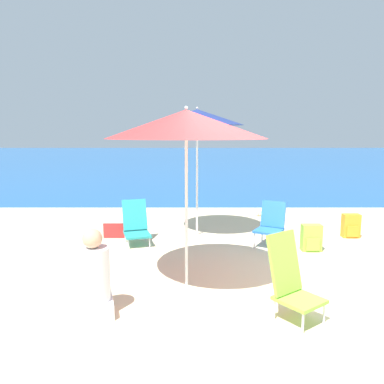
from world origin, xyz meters
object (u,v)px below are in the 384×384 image
object	(u,v)px
beach_chair_blue	(270,223)
seagull	(259,211)
beach_chair_lime	(290,278)
cooler_box	(115,227)
beach_umbrella_navy	(196,117)
beach_umbrella_red	(185,124)
person_seated_near	(93,280)
backpack_lime	(310,238)
backpack_orange	(350,226)
beach_chair_teal	(135,224)

from	to	relation	value
beach_chair_blue	seagull	distance (m)	2.25
beach_chair_lime	cooler_box	distance (m)	3.93
beach_umbrella_navy	beach_chair_lime	size ratio (longest dim) A/B	2.69
beach_umbrella_red	seagull	distance (m)	4.62
cooler_box	seagull	xyz separation A→B (m)	(2.98, 1.66, -0.04)
beach_chair_lime	person_seated_near	distance (m)	2.04
beach_umbrella_navy	beach_chair_lime	xyz separation A→B (m)	(0.92, -3.18, -1.75)
beach_umbrella_red	beach_chair_lime	xyz separation A→B (m)	(1.08, -0.83, -1.57)
backpack_lime	seagull	xyz separation A→B (m)	(-0.37, 2.53, -0.07)
beach_umbrella_red	beach_chair_lime	world-z (taller)	beach_umbrella_red
beach_umbrella_navy	backpack_lime	bearing A→B (deg)	-27.62
beach_umbrella_navy	backpack_lime	xyz separation A→B (m)	(1.84, -0.96, -1.96)
beach_umbrella_red	person_seated_near	distance (m)	2.03
beach_umbrella_red	beach_chair_blue	bearing A→B (deg)	50.19
backpack_orange	beach_chair_lime	bearing A→B (deg)	-122.26
beach_chair_teal	backpack_orange	bearing A→B (deg)	-11.40
beach_chair_teal	seagull	world-z (taller)	beach_chair_teal
cooler_box	beach_umbrella_red	bearing A→B (deg)	-58.97
backpack_orange	beach_chair_blue	bearing A→B (deg)	-162.77
backpack_lime	backpack_orange	bearing A→B (deg)	39.19
beach_umbrella_red	backpack_lime	xyz separation A→B (m)	(2.00, 1.38, -1.78)
beach_chair_lime	backpack_orange	bearing A→B (deg)	20.99
beach_chair_teal	backpack_lime	world-z (taller)	beach_chair_teal
beach_umbrella_red	beach_chair_blue	world-z (taller)	beach_umbrella_red
beach_chair_blue	beach_chair_lime	size ratio (longest dim) A/B	0.85
beach_umbrella_navy	person_seated_near	xyz separation A→B (m)	(-1.11, -3.12, -1.79)
person_seated_near	seagull	world-z (taller)	person_seated_near
beach_chair_lime	backpack_orange	xyz separation A→B (m)	(1.90, 3.01, -0.21)
beach_chair_blue	seagull	xyz separation A→B (m)	(0.22, 2.22, -0.25)
backpack_lime	seagull	bearing A→B (deg)	98.43
beach_chair_teal	seagull	size ratio (longest dim) A/B	2.73
beach_umbrella_red	cooler_box	size ratio (longest dim) A/B	5.56
beach_umbrella_navy	person_seated_near	size ratio (longest dim) A/B	2.55
person_seated_near	beach_umbrella_red	bearing A→B (deg)	23.22
beach_chair_lime	backpack_lime	xyz separation A→B (m)	(0.92, 2.21, -0.21)
backpack_lime	cooler_box	bearing A→B (deg)	165.48
beach_umbrella_red	beach_chair_lime	size ratio (longest dim) A/B	2.52
person_seated_near	backpack_lime	world-z (taller)	person_seated_near
beach_chair_blue	beach_chair_teal	size ratio (longest dim) A/B	1.02
cooler_box	beach_chair_lime	bearing A→B (deg)	-51.71
beach_chair_teal	backpack_lime	distance (m)	2.95
seagull	beach_umbrella_red	bearing A→B (deg)	-112.62
beach_chair_lime	cooler_box	size ratio (longest dim) A/B	2.20
beach_chair_blue	beach_umbrella_red	bearing A→B (deg)	-99.93
beach_chair_lime	beach_chair_teal	xyz separation A→B (m)	(-1.99, 2.67, -0.09)
person_seated_near	cooler_box	size ratio (longest dim) A/B	2.33
cooler_box	beach_chair_blue	bearing A→B (deg)	-11.51
backpack_lime	backpack_orange	world-z (taller)	same
beach_chair_blue	person_seated_near	xyz separation A→B (m)	(-2.36, -2.46, -0.01)
beach_chair_blue	person_seated_near	bearing A→B (deg)	-103.92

